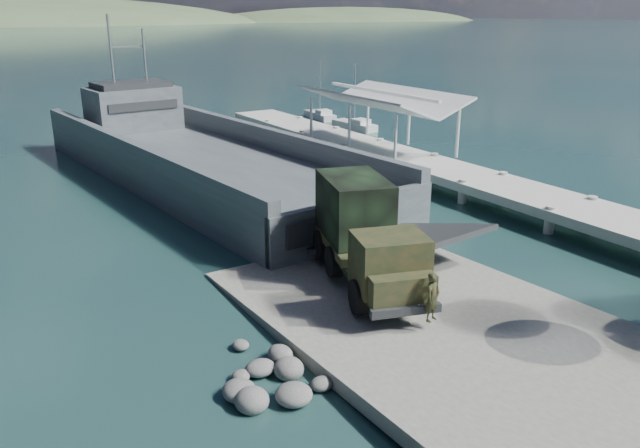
{
  "coord_description": "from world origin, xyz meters",
  "views": [
    {
      "loc": [
        -13.51,
        -14.66,
        10.42
      ],
      "look_at": [
        -0.65,
        6.0,
        2.08
      ],
      "focal_mm": 35.0,
      "sensor_mm": 36.0,
      "label": 1
    }
  ],
  "objects_px": {
    "sailboat_near": "(355,126)",
    "sailboat_far": "(320,116)",
    "military_truck": "(365,234)",
    "soldier": "(432,308)",
    "landing_craft": "(200,166)",
    "pier": "(390,146)"
  },
  "relations": [
    {
      "from": "sailboat_near",
      "to": "sailboat_far",
      "type": "xyz_separation_m",
      "value": [
        0.36,
        6.69,
        -0.01
      ]
    },
    {
      "from": "military_truck",
      "to": "soldier",
      "type": "height_order",
      "value": "military_truck"
    },
    {
      "from": "landing_craft",
      "to": "military_truck",
      "type": "bearing_deg",
      "value": -97.91
    },
    {
      "from": "landing_craft",
      "to": "sailboat_near",
      "type": "height_order",
      "value": "landing_craft"
    },
    {
      "from": "landing_craft",
      "to": "sailboat_far",
      "type": "xyz_separation_m",
      "value": [
        19.4,
        16.44,
        -0.59
      ]
    },
    {
      "from": "landing_craft",
      "to": "pier",
      "type": "bearing_deg",
      "value": -23.17
    },
    {
      "from": "military_truck",
      "to": "sailboat_near",
      "type": "bearing_deg",
      "value": 73.28
    },
    {
      "from": "sailboat_near",
      "to": "soldier",
      "type": "bearing_deg",
      "value": -126.16
    },
    {
      "from": "sailboat_near",
      "to": "sailboat_far",
      "type": "distance_m",
      "value": 6.7
    },
    {
      "from": "military_truck",
      "to": "sailboat_near",
      "type": "height_order",
      "value": "sailboat_near"
    },
    {
      "from": "pier",
      "to": "sailboat_far",
      "type": "xyz_separation_m",
      "value": [
        7.05,
        20.41,
        -1.28
      ]
    },
    {
      "from": "pier",
      "to": "military_truck",
      "type": "height_order",
      "value": "pier"
    },
    {
      "from": "pier",
      "to": "landing_craft",
      "type": "bearing_deg",
      "value": 162.18
    },
    {
      "from": "military_truck",
      "to": "soldier",
      "type": "bearing_deg",
      "value": -80.03
    },
    {
      "from": "military_truck",
      "to": "sailboat_far",
      "type": "bearing_deg",
      "value": 78.14
    },
    {
      "from": "military_truck",
      "to": "sailboat_far",
      "type": "xyz_separation_m",
      "value": [
        20.27,
        35.72,
        -2.03
      ]
    },
    {
      "from": "pier",
      "to": "military_truck",
      "type": "xyz_separation_m",
      "value": [
        -13.22,
        -15.31,
        0.74
      ]
    },
    {
      "from": "landing_craft",
      "to": "sailboat_far",
      "type": "bearing_deg",
      "value": 34.93
    },
    {
      "from": "sailboat_near",
      "to": "sailboat_far",
      "type": "bearing_deg",
      "value": 82.11
    },
    {
      "from": "sailboat_near",
      "to": "military_truck",
      "type": "bearing_deg",
      "value": -129.2
    },
    {
      "from": "soldier",
      "to": "sailboat_far",
      "type": "relative_size",
      "value": 0.28
    },
    {
      "from": "landing_craft",
      "to": "soldier",
      "type": "xyz_separation_m",
      "value": [
        -1.49,
        -23.9,
        0.42
      ]
    }
  ]
}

